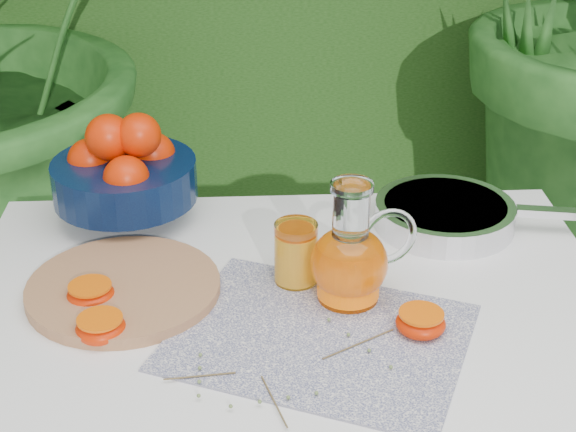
{
  "coord_description": "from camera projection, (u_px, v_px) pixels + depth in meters",
  "views": [
    {
      "loc": [
        -0.1,
        -1.05,
        1.49
      ],
      "look_at": [
        -0.04,
        0.09,
        0.88
      ],
      "focal_mm": 55.0,
      "sensor_mm": 36.0,
      "label": 1
    }
  ],
  "objects": [
    {
      "name": "white_table",
      "position": [
        289.0,
        341.0,
        1.38
      ],
      "size": [
        1.0,
        0.7,
        0.75
      ],
      "color": "white",
      "rests_on": "ground"
    },
    {
      "name": "juice_tumbler",
      "position": [
        296.0,
        254.0,
        1.36
      ],
      "size": [
        0.08,
        0.08,
        0.1
      ],
      "color": "white",
      "rests_on": "white_table"
    },
    {
      "name": "placemat",
      "position": [
        319.0,
        337.0,
        1.25
      ],
      "size": [
        0.5,
        0.45,
        0.0
      ],
      "primitive_type": "cube",
      "rotation": [
        0.0,
        0.0,
        -0.41
      ],
      "color": "#0C1448",
      "rests_on": "white_table"
    },
    {
      "name": "orange_halves",
      "position": [
        202.0,
        315.0,
        1.27
      ],
      "size": [
        0.56,
        0.18,
        0.04
      ],
      "color": "red",
      "rests_on": "white_table"
    },
    {
      "name": "thyme_sprigs",
      "position": [
        282.0,
        371.0,
        1.17
      ],
      "size": [
        0.32,
        0.23,
        0.01
      ],
      "color": "brown",
      "rests_on": "white_table"
    },
    {
      "name": "juice_pitcher",
      "position": [
        351.0,
        259.0,
        1.31
      ],
      "size": [
        0.18,
        0.14,
        0.19
      ],
      "color": "white",
      "rests_on": "white_table"
    },
    {
      "name": "saute_pan",
      "position": [
        447.0,
        214.0,
        1.53
      ],
      "size": [
        0.44,
        0.28,
        0.05
      ],
      "color": "silver",
      "rests_on": "white_table"
    },
    {
      "name": "fruit_bowl",
      "position": [
        124.0,
        171.0,
        1.53
      ],
      "size": [
        0.3,
        0.3,
        0.2
      ],
      "color": "black",
      "rests_on": "white_table"
    },
    {
      "name": "cutting_board",
      "position": [
        124.0,
        288.0,
        1.35
      ],
      "size": [
        0.33,
        0.33,
        0.02
      ],
      "primitive_type": "cylinder",
      "rotation": [
        0.0,
        0.0,
        0.11
      ],
      "color": "#A07348",
      "rests_on": "white_table"
    }
  ]
}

